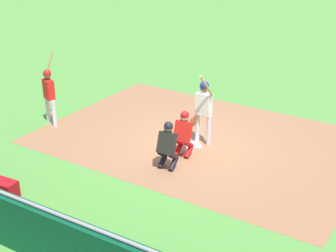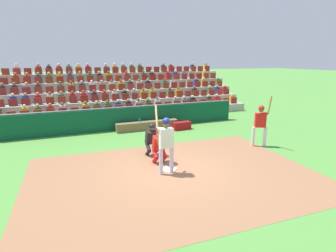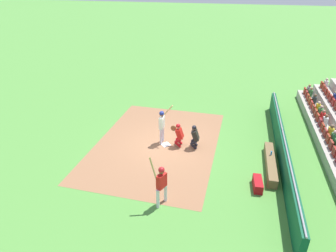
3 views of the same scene
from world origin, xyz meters
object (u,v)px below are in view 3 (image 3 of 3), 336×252
Objects in this scene: home_plate_umpire at (195,136)px; equipment_duffel_bag at (258,184)px; home_plate_marker at (166,145)px; batter_at_plate at (162,123)px; catcher_crouching at (179,133)px; dugout_bench at (270,163)px; water_bottle_on_bench at (271,153)px; on_deck_batter at (161,182)px.

home_plate_umpire reaches higher than equipment_duffel_bag.
home_plate_marker is 1.68m from home_plate_umpire.
batter_at_plate is 5.75m from equipment_duffel_bag.
catcher_crouching reaches higher than dugout_bench.
water_bottle_on_bench is (-0.48, -5.34, 0.53)m from home_plate_marker.
water_bottle_on_bench is at bearing -97.22° from catcher_crouching.
home_plate_marker is 0.13× the size of dugout_bench.
equipment_duffel_bag is (-1.70, 0.63, -0.02)m from dugout_bench.
batter_at_plate is 2.28× the size of equipment_duffel_bag.
water_bottle_on_bench reaches higher than home_plate_marker.
equipment_duffel_bag is (-2.71, -4.01, -0.52)m from catcher_crouching.
water_bottle_on_bench is at bearing -47.63° from on_deck_batter.
batter_at_plate is 1.03m from catcher_crouching.
home_plate_umpire reaches higher than dugout_bench.
on_deck_batter is (-4.52, -0.91, 1.09)m from home_plate_marker.
batter_at_plate is at bearing 86.67° from home_plate_umpire.
dugout_bench is (-1.11, -5.56, -0.96)m from batter_at_plate.
equipment_duffel_bag is at bearing -119.65° from batter_at_plate.
dugout_bench is at bearing -104.85° from home_plate_umpire.
on_deck_batter is (-3.62, 4.40, 0.89)m from dugout_bench.
dugout_bench is 0.53m from water_bottle_on_bench.
equipment_duffel_bag is (-2.12, 0.65, -0.34)m from water_bottle_on_bench.
home_plate_marker is 0.34× the size of catcher_crouching.
on_deck_batter is at bearing 112.94° from equipment_duffel_bag.
batter_at_plate is 1.69× the size of home_plate_umpire.
home_plate_umpire is (-0.01, -0.86, -0.02)m from catcher_crouching.
dugout_bench reaches higher than home_plate_marker.
on_deck_batter is (-4.62, -0.24, 0.38)m from catcher_crouching.
dugout_bench is at bearing -50.60° from on_deck_batter.
equipment_duffel_bag is (-2.81, -4.93, -0.98)m from batter_at_plate.
batter_at_plate reaches higher than home_plate_umpire.
catcher_crouching is at bearing 89.60° from home_plate_umpire.
on_deck_batter is at bearing -168.56° from home_plate_marker.
batter_at_plate is 10.80× the size of water_bottle_on_bench.
batter_at_plate reaches higher than catcher_crouching.
on_deck_batter reaches higher than catcher_crouching.
dugout_bench is at bearing 177.30° from water_bottle_on_bench.
home_plate_marker is 5.36m from equipment_duffel_bag.
batter_at_plate is at bearing 82.97° from water_bottle_on_bench.
home_plate_umpire is at bearing 81.26° from water_bottle_on_bench.
equipment_duffel_bag is at bearing -124.05° from catcher_crouching.
on_deck_batter is at bearing 132.37° from water_bottle_on_bench.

